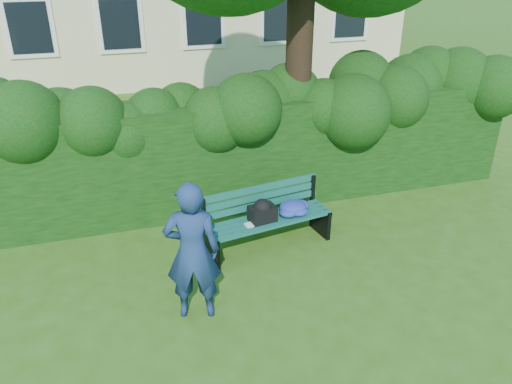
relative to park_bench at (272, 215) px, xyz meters
name	(u,v)px	position (x,y,z in m)	size (l,w,h in m)	color
ground	(269,273)	(-0.28, -0.69, -0.50)	(80.00, 80.00, 0.00)	#335512
hedge	(228,154)	(-0.28, 1.51, 0.40)	(10.00, 1.00, 1.80)	black
park_bench	(272,215)	(0.00, 0.00, 0.00)	(1.96, 0.86, 0.89)	#11554C
man_reading	(192,252)	(-1.38, -1.22, 0.38)	(0.64, 0.42, 1.75)	navy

